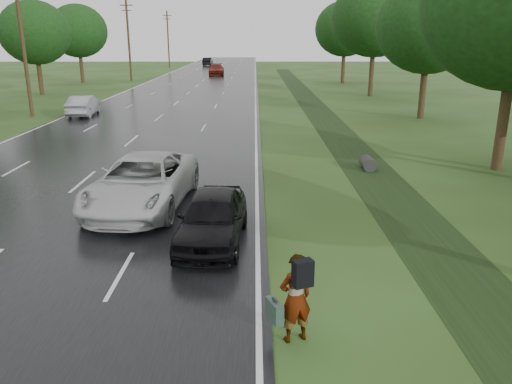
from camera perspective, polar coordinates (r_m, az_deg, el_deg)
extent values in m
cube|color=black|center=(56.28, -7.11, 11.65)|extent=(14.00, 180.00, 0.04)
cube|color=silver|center=(55.88, -0.07, 11.76)|extent=(0.12, 180.00, 0.01)
cube|color=silver|center=(57.47, -13.94, 11.42)|extent=(0.12, 180.00, 0.01)
cube|color=silver|center=(56.28, -7.11, 11.67)|extent=(0.12, 180.00, 0.01)
cube|color=black|center=(31.47, 8.74, 7.20)|extent=(2.20, 120.00, 0.01)
cylinder|color=#2D2D2D|center=(21.80, 12.67, 3.21)|extent=(0.56, 1.00, 0.56)
cylinder|color=#382917|center=(39.00, -25.09, 15.13)|extent=(0.26, 0.26, 10.00)
cylinder|color=#382917|center=(67.52, -14.35, 16.41)|extent=(0.26, 0.26, 10.00)
cube|color=#382917|center=(67.63, -14.62, 19.96)|extent=(1.60, 0.12, 0.12)
cube|color=#382917|center=(67.59, -14.58, 19.46)|extent=(1.20, 0.10, 0.10)
cylinder|color=#382917|center=(96.94, -10.01, 16.77)|extent=(0.26, 0.26, 10.00)
cube|color=#382917|center=(97.01, -10.14, 19.25)|extent=(1.60, 0.12, 0.12)
cube|color=#382917|center=(96.99, -10.12, 18.89)|extent=(1.20, 0.10, 0.10)
cylinder|color=#382917|center=(23.32, 26.34, 6.93)|extent=(0.44, 0.44, 3.84)
cylinder|color=#382917|center=(36.67, 18.50, 10.71)|extent=(0.44, 0.44, 3.52)
ellipsoid|color=black|center=(36.50, 19.18, 17.54)|extent=(7.00, 7.00, 6.30)
cylinder|color=#382917|center=(49.99, 13.05, 13.03)|extent=(0.44, 0.44, 4.16)
ellipsoid|color=black|center=(49.91, 13.46, 18.84)|extent=(8.00, 8.00, 7.20)
cylinder|color=#382917|center=(63.65, 9.93, 13.81)|extent=(0.44, 0.44, 3.68)
ellipsoid|color=black|center=(63.56, 10.15, 17.89)|extent=(7.20, 7.20, 6.48)
cylinder|color=#382917|center=(53.96, -23.44, 11.93)|extent=(0.44, 0.44, 3.36)
ellipsoid|color=black|center=(53.84, -23.99, 16.32)|extent=(6.60, 6.60, 5.94)
cylinder|color=#382917|center=(67.25, -19.30, 13.22)|extent=(0.44, 0.44, 3.52)
ellipsoid|color=black|center=(67.16, -19.69, 16.94)|extent=(7.00, 7.00, 6.30)
imported|color=#A5998C|center=(9.26, 4.52, -11.99)|extent=(0.74, 0.62, 1.74)
cube|color=black|center=(8.77, 5.37, -9.23)|extent=(0.40, 0.32, 0.49)
cube|color=#30463B|center=(9.31, 2.13, -13.43)|extent=(0.33, 0.51, 0.39)
cube|color=black|center=(9.19, 2.14, -12.19)|extent=(0.10, 0.17, 0.03)
imported|color=silver|center=(16.67, -12.88, 1.11)|extent=(3.26, 6.20, 1.66)
imported|color=black|center=(13.50, -5.00, -2.89)|extent=(1.95, 4.27, 1.42)
imported|color=#93959B|center=(38.08, -19.07, 9.33)|extent=(1.74, 4.39, 1.42)
imported|color=maroon|center=(76.12, -4.56, 13.78)|extent=(2.64, 5.72, 1.62)
imported|color=black|center=(102.63, -5.54, 14.62)|extent=(1.76, 4.74, 1.55)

